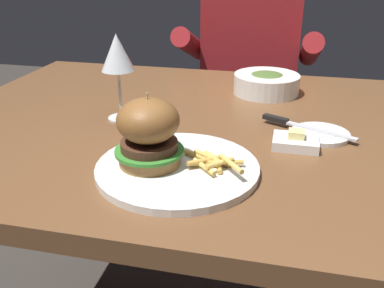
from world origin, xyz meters
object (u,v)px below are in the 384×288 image
soup_bowl (266,83)px  diner_person (248,97)px  main_plate (178,168)px  bread_plate (320,134)px  butter_dish (296,141)px  wine_glass (117,55)px  burger_sandwich (149,132)px  table_knife (299,125)px

soup_bowl → diner_person: diner_person is taller
main_plate → bread_plate: (0.26, 0.23, -0.00)m
butter_dish → soup_bowl: 0.36m
wine_glass → bread_plate: bearing=-0.4°
burger_sandwich → diner_person: bearing=85.5°
bread_plate → butter_dish: butter_dish is taller
main_plate → diner_person: size_ratio=0.25×
main_plate → bread_plate: main_plate is taller
burger_sandwich → bread_plate: 0.39m
table_knife → diner_person: bearing=103.8°
bread_plate → diner_person: diner_person is taller
wine_glass → bread_plate: (0.46, -0.00, -0.15)m
soup_bowl → diner_person: size_ratio=0.15×
wine_glass → soup_bowl: size_ratio=1.11×
table_knife → soup_bowl: (-0.09, 0.26, 0.02)m
bread_plate → soup_bowl: bearing=115.8°
soup_bowl → bread_plate: bearing=-64.2°
bread_plate → diner_person: bearing=106.6°
main_plate → butter_dish: 0.26m
burger_sandwich → main_plate: bearing=4.9°
burger_sandwich → butter_dish: bearing=32.4°
wine_glass → soup_bowl: bearing=41.0°
table_knife → butter_dish: bearing=-94.2°
butter_dish → table_knife: bearing=85.8°
burger_sandwich → soup_bowl: 0.54m
butter_dish → wine_glass: bearing=170.1°
butter_dish → burger_sandwich: bearing=-147.6°
bread_plate → butter_dish: size_ratio=1.35×
main_plate → diner_person: bearing=88.4°
burger_sandwich → wine_glass: size_ratio=0.66×
diner_person → main_plate: bearing=-91.6°
main_plate → diner_person: diner_person is taller
burger_sandwich → table_knife: (0.26, 0.25, -0.06)m
butter_dish → diner_person: size_ratio=0.08×
main_plate → butter_dish: size_ratio=3.23×
soup_bowl → diner_person: bearing=100.8°
main_plate → soup_bowl: soup_bowl is taller
bread_plate → diner_person: 0.83m
butter_dish → soup_bowl: (-0.08, 0.35, 0.02)m
table_knife → soup_bowl: size_ratio=1.12×
butter_dish → soup_bowl: size_ratio=0.51×
table_knife → main_plate: bearing=-130.8°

